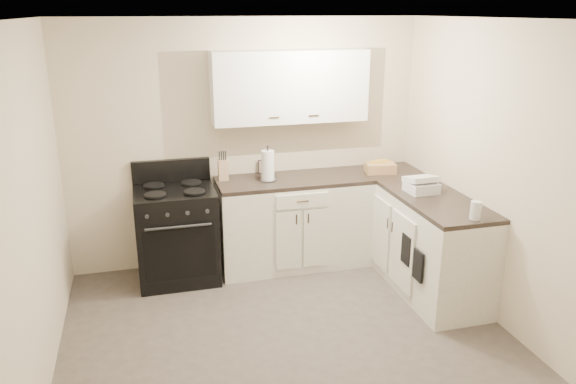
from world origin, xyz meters
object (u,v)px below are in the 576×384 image
object	(u,v)px
stove	(177,235)
paper_towel	(268,166)
knife_block	(223,170)
countertop_grill	(421,187)
wicker_basket	(380,168)

from	to	relation	value
stove	paper_towel	bearing A→B (deg)	1.08
knife_block	paper_towel	distance (m)	0.45
stove	paper_towel	world-z (taller)	paper_towel
paper_towel	countertop_grill	bearing A→B (deg)	-29.69
stove	wicker_basket	bearing A→B (deg)	-0.23
wicker_basket	stove	bearing A→B (deg)	179.77
stove	countertop_grill	distance (m)	2.39
stove	knife_block	size ratio (longest dim) A/B	4.48
paper_towel	wicker_basket	distance (m)	1.20
knife_block	countertop_grill	size ratio (longest dim) A/B	0.78
knife_block	countertop_grill	bearing A→B (deg)	-26.26
countertop_grill	stove	bearing A→B (deg)	158.97
stove	countertop_grill	world-z (taller)	countertop_grill
stove	wicker_basket	distance (m)	2.18
wicker_basket	countertop_grill	bearing A→B (deg)	-82.02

